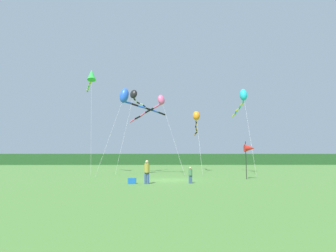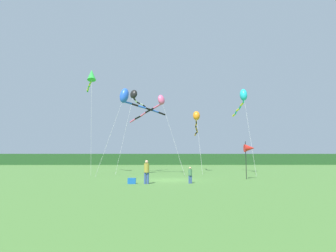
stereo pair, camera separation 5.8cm
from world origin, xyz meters
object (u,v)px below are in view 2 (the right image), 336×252
(banner_flag_pole, at_px, (249,148))
(kite_rainbow, at_px, (156,104))
(cooler_box, at_px, (132,181))
(kite_orange, at_px, (196,118))
(person_child, at_px, (190,174))
(kite_cyan, at_px, (243,97))
(kite_green, at_px, (91,76))
(kite_blue, at_px, (127,98))
(person_adult, at_px, (147,171))
(kite_black, at_px, (135,97))

(banner_flag_pole, xyz_separation_m, kite_rainbow, (-8.48, 7.08, 5.35))
(cooler_box, bearing_deg, kite_orange, 67.55)
(person_child, bearing_deg, kite_cyan, 57.10)
(person_child, xyz_separation_m, kite_orange, (2.37, 15.79, 6.42))
(kite_green, bearing_deg, kite_rainbow, -9.19)
(cooler_box, height_order, banner_flag_pole, banner_flag_pole)
(person_child, relative_size, kite_rainbow, 0.13)
(cooler_box, bearing_deg, kite_green, 118.05)
(kite_orange, bearing_deg, kite_green, -164.27)
(cooler_box, bearing_deg, kite_rainbow, 82.83)
(kite_blue, bearing_deg, banner_flag_pole, -25.05)
(kite_blue, bearing_deg, cooler_box, -79.48)
(banner_flag_pole, bearing_deg, person_child, -146.59)
(person_child, bearing_deg, kite_orange, 81.47)
(person_adult, distance_m, person_child, 3.23)
(person_adult, height_order, kite_rainbow, kite_rainbow)
(kite_cyan, bearing_deg, kite_rainbow, -175.90)
(kite_black, bearing_deg, kite_rainbow, -46.12)
(cooler_box, bearing_deg, kite_cyan, 45.16)
(person_adult, relative_size, kite_green, 0.13)
(kite_orange, xyz_separation_m, kite_cyan, (5.08, -4.27, 1.95))
(kite_black, xyz_separation_m, kite_green, (-5.21, -1.57, 2.20))
(kite_cyan, relative_size, kite_rainbow, 1.11)
(person_child, bearing_deg, banner_flag_pole, 33.41)
(kite_rainbow, xyz_separation_m, kite_green, (-7.96, 1.29, 3.72))
(banner_flag_pole, height_order, kite_black, kite_black)
(kite_cyan, relative_size, kite_green, 0.80)
(kite_blue, bearing_deg, kite_black, 85.08)
(kite_green, bearing_deg, person_adult, -58.36)
(person_child, distance_m, kite_orange, 17.20)
(banner_flag_pole, relative_size, kite_black, 0.32)
(kite_orange, relative_size, kite_black, 1.10)
(kite_green, bearing_deg, kite_orange, 15.73)
(person_adult, bearing_deg, kite_orange, 70.94)
(kite_orange, bearing_deg, kite_blue, -141.51)
(kite_orange, bearing_deg, kite_cyan, -40.02)
(person_adult, relative_size, kite_orange, 0.15)
(kite_blue, relative_size, kite_black, 0.91)
(person_adult, bearing_deg, kite_rainbow, 88.33)
(person_child, distance_m, banner_flag_pole, 7.01)
(person_child, bearing_deg, cooler_box, -176.46)
(kite_orange, height_order, kite_cyan, kite_cyan)
(kite_blue, height_order, kite_black, kite_black)
(kite_orange, bearing_deg, person_adult, -109.06)
(person_adult, distance_m, kite_rainbow, 13.17)
(person_child, relative_size, kite_orange, 0.11)
(cooler_box, relative_size, kite_orange, 0.05)
(kite_orange, relative_size, kite_green, 0.91)
(kite_orange, height_order, kite_green, kite_green)
(kite_blue, xyz_separation_m, kite_rainbow, (3.13, 1.65, -0.41))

